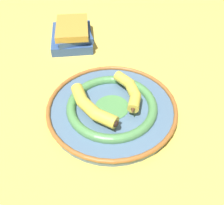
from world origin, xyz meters
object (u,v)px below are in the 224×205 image
banana_a (90,106)px  banana_b (131,91)px  decorative_bowl (112,108)px  book_stack (72,34)px

banana_a → banana_b: banana_a is taller
decorative_bowl → book_stack: book_stack is taller
decorative_bowl → book_stack: size_ratio=1.55×
banana_b → book_stack: (0.41, 0.05, -0.02)m
decorative_bowl → banana_b: size_ratio=2.15×
banana_a → book_stack: bearing=153.1°
book_stack → banana_a: bearing=-175.8°
banana_b → book_stack: 0.41m
decorative_bowl → banana_a: bearing=91.4°
banana_b → book_stack: book_stack is taller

